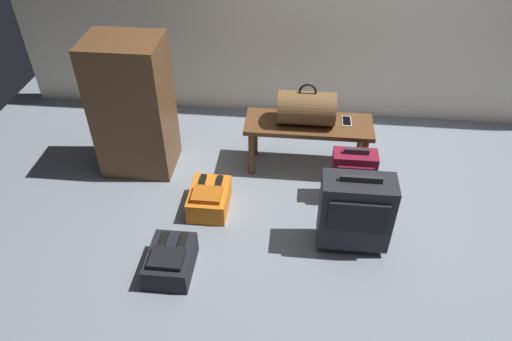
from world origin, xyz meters
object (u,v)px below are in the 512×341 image
(bench, at_px, (308,130))
(duffel_bag_brown, at_px, (306,108))
(suitcase_upright_charcoal, at_px, (355,211))
(backpack_orange, at_px, (209,199))
(side_cabinet, at_px, (133,107))
(cell_phone, at_px, (347,121))
(suitcase_small_burgundy, at_px, (353,173))
(backpack_dark, at_px, (171,261))

(bench, xyz_separation_m, duffel_bag_brown, (-0.03, 0.00, 0.20))
(suitcase_upright_charcoal, bearing_deg, backpack_orange, 165.72)
(side_cabinet, bearing_deg, backpack_orange, -36.25)
(bench, relative_size, cell_phone, 6.94)
(duffel_bag_brown, height_order, side_cabinet, side_cabinet)
(bench, bearing_deg, suitcase_small_burgundy, -46.31)
(cell_phone, relative_size, backpack_dark, 0.38)
(cell_phone, distance_m, suitcase_upright_charcoal, 0.90)
(bench, relative_size, suitcase_small_burgundy, 2.17)
(suitcase_upright_charcoal, relative_size, backpack_orange, 1.59)
(cell_phone, height_order, suitcase_small_burgundy, suitcase_small_burgundy)
(backpack_dark, bearing_deg, side_cabinet, 115.14)
(duffel_bag_brown, height_order, backpack_orange, duffel_bag_brown)
(cell_phone, relative_size, backpack_orange, 0.38)
(duffel_bag_brown, xyz_separation_m, suitcase_small_burgundy, (0.37, -0.36, -0.32))
(duffel_bag_brown, bearing_deg, suitcase_upright_charcoal, -67.50)
(cell_phone, bearing_deg, duffel_bag_brown, -172.37)
(backpack_dark, height_order, side_cabinet, side_cabinet)
(backpack_dark, xyz_separation_m, backpack_orange, (0.14, 0.61, 0.00))
(cell_phone, distance_m, backpack_dark, 1.72)
(suitcase_small_burgundy, xyz_separation_m, backpack_dark, (-1.19, -0.84, -0.15))
(bench, height_order, backpack_orange, bench)
(bench, height_order, suitcase_small_burgundy, suitcase_small_burgundy)
(duffel_bag_brown, distance_m, suitcase_small_burgundy, 0.61)
(side_cabinet, bearing_deg, cell_phone, 5.15)
(bench, bearing_deg, cell_phone, 8.35)
(suitcase_upright_charcoal, relative_size, suitcase_small_burgundy, 1.31)
(duffel_bag_brown, distance_m, backpack_dark, 1.52)
(cell_phone, distance_m, side_cabinet, 1.66)
(duffel_bag_brown, xyz_separation_m, backpack_orange, (-0.68, -0.59, -0.47))
(suitcase_small_burgundy, distance_m, backpack_dark, 1.46)
(bench, distance_m, backpack_dark, 1.49)
(cell_phone, xyz_separation_m, side_cabinet, (-1.65, -0.15, 0.12))
(suitcase_upright_charcoal, relative_size, backpack_dark, 1.59)
(bench, bearing_deg, backpack_dark, -125.34)
(backpack_dark, bearing_deg, cell_phone, 47.34)
(cell_phone, bearing_deg, side_cabinet, -174.85)
(bench, relative_size, duffel_bag_brown, 2.27)
(backpack_orange, bearing_deg, suitcase_small_burgundy, 12.05)
(backpack_orange, height_order, side_cabinet, side_cabinet)
(bench, xyz_separation_m, cell_phone, (0.29, 0.04, 0.07))
(suitcase_small_burgundy, xyz_separation_m, side_cabinet, (-1.70, 0.25, 0.31))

